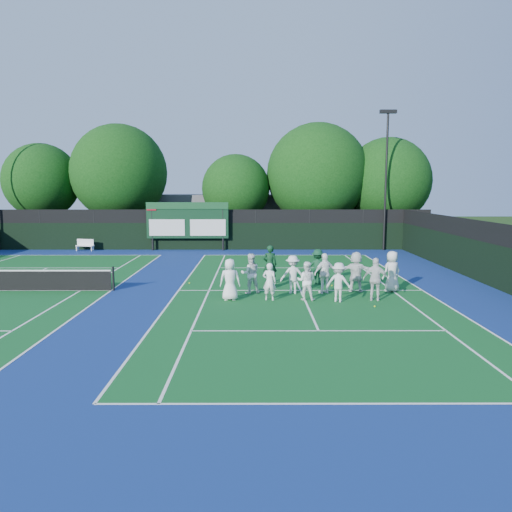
{
  "coord_description": "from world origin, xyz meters",
  "views": [
    {
      "loc": [
        -2.06,
        -20.99,
        4.58
      ],
      "look_at": [
        -2.0,
        3.0,
        1.3
      ],
      "focal_mm": 35.0,
      "sensor_mm": 36.0,
      "label": 1
    }
  ],
  "objects": [
    {
      "name": "tennis_ball_3",
      "position": [
        -5.21,
        2.63,
        0.03
      ],
      "size": [
        0.07,
        0.07,
        0.07
      ],
      "primitive_type": "sphere",
      "color": "#C9ED1B",
      "rests_on": "ground"
    },
    {
      "name": "divider_fence_right",
      "position": [
        9.0,
        1.0,
        1.36
      ],
      "size": [
        0.08,
        32.0,
        3.0
      ],
      "color": "black",
      "rests_on": "ground"
    },
    {
      "name": "coach_left",
      "position": [
        -1.33,
        2.67,
        0.93
      ],
      "size": [
        0.7,
        0.47,
        1.87
      ],
      "primitive_type": "imported",
      "rotation": [
        0.0,
        0.0,
        3.18
      ],
      "color": "#0D321A",
      "rests_on": "ground"
    },
    {
      "name": "tree_b",
      "position": [
        -12.79,
        19.58,
        5.61
      ],
      "size": [
        7.66,
        7.66,
        9.63
      ],
      "color": "black",
      "rests_on": "ground"
    },
    {
      "name": "player_back_4",
      "position": [
        4.02,
        0.76,
        0.91
      ],
      "size": [
        1.05,
        0.9,
        1.82
      ],
      "primitive_type": "imported",
      "rotation": [
        0.0,
        0.0,
        3.58
      ],
      "color": "silver",
      "rests_on": "ground"
    },
    {
      "name": "player_back_3",
      "position": [
        2.43,
        0.77,
        0.9
      ],
      "size": [
        1.73,
        0.78,
        1.8
      ],
      "primitive_type": "imported",
      "rotation": [
        0.0,
        0.0,
        2.99
      ],
      "color": "white",
      "rests_on": "ground"
    },
    {
      "name": "tree_e",
      "position": [
        8.78,
        19.58,
        4.96
      ],
      "size": [
        6.92,
        6.92,
        8.6
      ],
      "color": "black",
      "rests_on": "ground"
    },
    {
      "name": "bench",
      "position": [
        -14.51,
        15.36,
        0.46
      ],
      "size": [
        1.41,
        0.69,
        0.86
      ],
      "color": "white",
      "rests_on": "ground"
    },
    {
      "name": "player_front_1",
      "position": [
        -1.46,
        -0.95,
        0.78
      ],
      "size": [
        0.63,
        0.48,
        1.55
      ],
      "primitive_type": "imported",
      "rotation": [
        0.0,
        0.0,
        2.93
      ],
      "color": "white",
      "rests_on": "ground"
    },
    {
      "name": "near_court",
      "position": [
        0.0,
        1.0,
        0.01
      ],
      "size": [
        11.05,
        23.85,
        0.01
      ],
      "color": "#11521F",
      "rests_on": "ground"
    },
    {
      "name": "tennis_ball_2",
      "position": [
        2.59,
        -2.16,
        0.03
      ],
      "size": [
        0.07,
        0.07,
        0.07
      ],
      "primitive_type": "sphere",
      "color": "#C9ED1B",
      "rests_on": "ground"
    },
    {
      "name": "player_back_1",
      "position": [
        -0.41,
        0.37,
        0.84
      ],
      "size": [
        1.16,
        0.76,
        1.68
      ],
      "primitive_type": "imported",
      "rotation": [
        0.0,
        0.0,
        3.27
      ],
      "color": "silver",
      "rests_on": "ground"
    },
    {
      "name": "tree_a",
      "position": [
        -19.04,
        19.58,
        4.98
      ],
      "size": [
        5.98,
        5.98,
        8.13
      ],
      "color": "black",
      "rests_on": "ground"
    },
    {
      "name": "ground",
      "position": [
        0.0,
        0.0,
        0.0
      ],
      "size": [
        120.0,
        120.0,
        0.0
      ],
      "primitive_type": "plane",
      "color": "#18320D",
      "rests_on": "ground"
    },
    {
      "name": "player_front_3",
      "position": [
        1.34,
        -1.21,
        0.8
      ],
      "size": [
        1.19,
        0.95,
        1.6
      ],
      "primitive_type": "imported",
      "rotation": [
        0.0,
        0.0,
        2.74
      ],
      "color": "silver",
      "rests_on": "ground"
    },
    {
      "name": "court_apron",
      "position": [
        -6.0,
        1.0,
        0.0
      ],
      "size": [
        34.0,
        32.0,
        0.01
      ],
      "primitive_type": "cube",
      "color": "navy",
      "rests_on": "ground"
    },
    {
      "name": "scoreboard",
      "position": [
        -7.01,
        15.59,
        2.19
      ],
      "size": [
        6.0,
        0.21,
        3.55
      ],
      "color": "black",
      "rests_on": "ground"
    },
    {
      "name": "player_front_0",
      "position": [
        -3.08,
        -0.92,
        0.86
      ],
      "size": [
        0.86,
        0.57,
        1.73
      ],
      "primitive_type": "imported",
      "rotation": [
        0.0,
        0.0,
        3.16
      ],
      "color": "white",
      "rests_on": "ground"
    },
    {
      "name": "tree_c",
      "position": [
        -3.44,
        19.58,
        4.4
      ],
      "size": [
        5.46,
        5.46,
        7.27
      ],
      "color": "black",
      "rests_on": "ground"
    },
    {
      "name": "light_pole_right",
      "position": [
        7.5,
        15.7,
        6.3
      ],
      "size": [
        1.2,
        0.3,
        10.12
      ],
      "color": "black",
      "rests_on": "ground"
    },
    {
      "name": "tree_d",
      "position": [
        3.12,
        19.58,
        5.48
      ],
      "size": [
        8.11,
        8.11,
        9.74
      ],
      "color": "black",
      "rests_on": "ground"
    },
    {
      "name": "clubhouse",
      "position": [
        -2.0,
        24.0,
        2.0
      ],
      "size": [
        18.0,
        6.0,
        4.0
      ],
      "primitive_type": "cube",
      "color": "#5B5B60",
      "rests_on": "ground"
    },
    {
      "name": "player_back_2",
      "position": [
        1.0,
        0.42,
        0.89
      ],
      "size": [
        1.13,
        0.78,
        1.78
      ],
      "primitive_type": "imported",
      "rotation": [
        0.0,
        0.0,
        3.52
      ],
      "color": "white",
      "rests_on": "ground"
    },
    {
      "name": "player_front_2",
      "position": [
        0.05,
        -0.89,
        0.8
      ],
      "size": [
        0.9,
        0.77,
        1.6
      ],
      "primitive_type": "imported",
      "rotation": [
        0.0,
        0.0,
        2.9
      ],
      "color": "white",
      "rests_on": "ground"
    },
    {
      "name": "back_fence",
      "position": [
        -6.0,
        16.0,
        1.36
      ],
      "size": [
        34.0,
        0.08,
        3.0
      ],
      "color": "black",
      "rests_on": "ground"
    },
    {
      "name": "coach_right",
      "position": [
        0.95,
        2.5,
        0.84
      ],
      "size": [
        1.22,
        0.9,
        1.69
      ],
      "primitive_type": "imported",
      "rotation": [
        0.0,
        0.0,
        2.86
      ],
      "color": "#103C22",
      "rests_on": "ground"
    },
    {
      "name": "player_front_4",
      "position": [
        2.88,
        -1.0,
        0.89
      ],
      "size": [
        1.12,
        0.74,
        1.77
      ],
      "primitive_type": "imported",
      "rotation": [
        0.0,
        0.0,
        2.82
      ],
      "color": "silver",
      "rests_on": "ground"
    },
    {
      "name": "tennis_ball_4",
      "position": [
        2.11,
        3.37,
        0.03
      ],
      "size": [
        0.07,
        0.07,
        0.07
      ],
      "primitive_type": "sphere",
      "color": "#C9ED1B",
      "rests_on": "ground"
    },
    {
      "name": "tennis_ball_5",
      "position": [
        1.57,
        2.01,
        0.03
      ],
      "size": [
        0.07,
        0.07,
        0.07
      ],
      "primitive_type": "sphere",
      "color": "#C9ED1B",
      "rests_on": "ground"
    },
    {
      "name": "tennis_ball_0",
      "position": [
        -1.94,
        0.96,
        0.03
      ],
      "size": [
        0.07,
        0.07,
        0.07
      ],
      "primitive_type": "sphere",
      "color": "#C9ED1B",
      "rests_on": "ground"
    },
    {
      "name": "player_back_0",
      "position": [
        -2.25,
        0.44,
        0.88
      ],
      "size": [
        0.95,
        0.8,
        1.76
      ],
      "primitive_type": "imported",
      "rotation": [
        0.0,
        0.0,
        3.31
      ],
      "color": "silver",
      "rests_on": "ground"
    }
  ]
}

